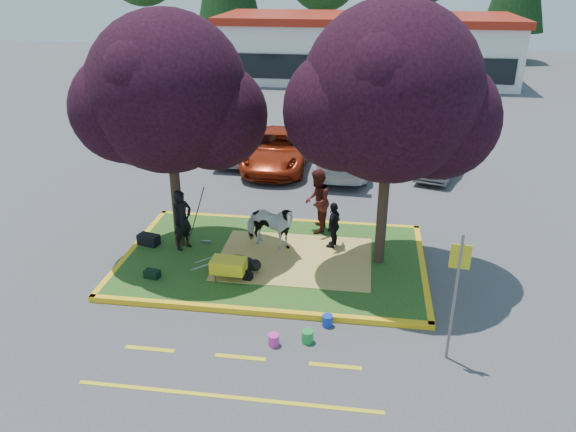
# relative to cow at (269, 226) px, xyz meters

# --- Properties ---
(ground) EXTENTS (90.00, 90.00, 0.00)m
(ground) POSITION_rel_cow_xyz_m (0.19, -0.55, -0.84)
(ground) COLOR #424244
(ground) RESTS_ON ground
(median_island) EXTENTS (8.00, 5.00, 0.15)m
(median_island) POSITION_rel_cow_xyz_m (0.19, -0.55, -0.76)
(median_island) COLOR #1E4816
(median_island) RESTS_ON ground
(curb_near) EXTENTS (8.30, 0.16, 0.15)m
(curb_near) POSITION_rel_cow_xyz_m (0.19, -3.13, -0.76)
(curb_near) COLOR yellow
(curb_near) RESTS_ON ground
(curb_far) EXTENTS (8.30, 0.16, 0.15)m
(curb_far) POSITION_rel_cow_xyz_m (0.19, 2.03, -0.76)
(curb_far) COLOR yellow
(curb_far) RESTS_ON ground
(curb_left) EXTENTS (0.16, 5.30, 0.15)m
(curb_left) POSITION_rel_cow_xyz_m (-3.89, -0.55, -0.76)
(curb_left) COLOR yellow
(curb_left) RESTS_ON ground
(curb_right) EXTENTS (0.16, 5.30, 0.15)m
(curb_right) POSITION_rel_cow_xyz_m (4.27, -0.55, -0.76)
(curb_right) COLOR yellow
(curb_right) RESTS_ON ground
(straw_bedding) EXTENTS (4.20, 3.00, 0.01)m
(straw_bedding) POSITION_rel_cow_xyz_m (0.79, -0.55, -0.68)
(straw_bedding) COLOR #EAC460
(straw_bedding) RESTS_ON median_island
(tree_purple_left) EXTENTS (5.06, 4.20, 6.51)m
(tree_purple_left) POSITION_rel_cow_xyz_m (-2.59, -0.17, 3.52)
(tree_purple_left) COLOR black
(tree_purple_left) RESTS_ON median_island
(tree_purple_right) EXTENTS (5.30, 4.40, 6.82)m
(tree_purple_right) POSITION_rel_cow_xyz_m (3.11, -0.37, 3.72)
(tree_purple_right) COLOR black
(tree_purple_right) RESTS_ON median_island
(fire_lane_stripe_a) EXTENTS (1.10, 0.12, 0.01)m
(fire_lane_stripe_a) POSITION_rel_cow_xyz_m (-1.81, -4.75, -0.83)
(fire_lane_stripe_a) COLOR yellow
(fire_lane_stripe_a) RESTS_ON ground
(fire_lane_stripe_b) EXTENTS (1.10, 0.12, 0.01)m
(fire_lane_stripe_b) POSITION_rel_cow_xyz_m (0.19, -4.75, -0.83)
(fire_lane_stripe_b) COLOR yellow
(fire_lane_stripe_b) RESTS_ON ground
(fire_lane_stripe_c) EXTENTS (1.10, 0.12, 0.01)m
(fire_lane_stripe_c) POSITION_rel_cow_xyz_m (2.19, -4.75, -0.83)
(fire_lane_stripe_c) COLOR yellow
(fire_lane_stripe_c) RESTS_ON ground
(fire_lane_long) EXTENTS (6.00, 0.10, 0.01)m
(fire_lane_long) POSITION_rel_cow_xyz_m (0.19, -5.95, -0.83)
(fire_lane_long) COLOR yellow
(fire_lane_long) RESTS_ON ground
(retail_building) EXTENTS (20.40, 8.40, 4.40)m
(retail_building) POSITION_rel_cow_xyz_m (2.19, 27.43, 1.41)
(retail_building) COLOR silver
(retail_building) RESTS_ON ground
(cow) EXTENTS (1.77, 1.20, 1.37)m
(cow) POSITION_rel_cow_xyz_m (0.00, 0.00, 0.00)
(cow) COLOR silver
(cow) RESTS_ON median_island
(calf) EXTENTS (1.13, 0.74, 0.46)m
(calf) POSITION_rel_cow_xyz_m (-0.63, -1.47, -0.46)
(calf) COLOR black
(calf) RESTS_ON median_island
(handler) EXTENTS (0.69, 0.76, 1.74)m
(handler) POSITION_rel_cow_xyz_m (-2.42, -0.34, 0.19)
(handler) COLOR black
(handler) RESTS_ON median_island
(visitor_a) EXTENTS (0.75, 0.96, 1.95)m
(visitor_a) POSITION_rel_cow_xyz_m (1.22, 1.32, 0.29)
(visitor_a) COLOR #4D1916
(visitor_a) RESTS_ON median_island
(visitor_b) EXTENTS (0.56, 0.87, 1.37)m
(visitor_b) POSITION_rel_cow_xyz_m (1.79, 0.33, 0.00)
(visitor_b) COLOR black
(visitor_b) RESTS_ON median_island
(wheelbarrow) EXTENTS (1.58, 0.57, 0.59)m
(wheelbarrow) POSITION_rel_cow_xyz_m (-0.72, -1.91, -0.28)
(wheelbarrow) COLOR black
(wheelbarrow) RESTS_ON median_island
(gear_bag_dark) EXTENTS (0.67, 0.47, 0.31)m
(gear_bag_dark) POSITION_rel_cow_xyz_m (-3.51, -0.29, -0.53)
(gear_bag_dark) COLOR black
(gear_bag_dark) RESTS_ON median_island
(gear_bag_green) EXTENTS (0.43, 0.31, 0.21)m
(gear_bag_green) POSITION_rel_cow_xyz_m (-2.73, -2.08, -0.58)
(gear_bag_green) COLOR black
(gear_bag_green) RESTS_ON median_island
(sign_post) EXTENTS (0.40, 0.08, 2.87)m
(sign_post) POSITION_rel_cow_xyz_m (4.49, -4.14, 0.97)
(sign_post) COLOR slate
(sign_post) RESTS_ON ground
(bucket_green) EXTENTS (0.28, 0.28, 0.28)m
(bucket_green) POSITION_rel_cow_xyz_m (1.53, -4.02, -0.69)
(bucket_green) COLOR green
(bucket_green) RESTS_ON ground
(bucket_pink) EXTENTS (0.30, 0.30, 0.26)m
(bucket_pink) POSITION_rel_cow_xyz_m (0.82, -4.23, -0.70)
(bucket_pink) COLOR #EA34A8
(bucket_pink) RESTS_ON ground
(bucket_blue) EXTENTS (0.31, 0.31, 0.27)m
(bucket_blue) POSITION_rel_cow_xyz_m (1.92, -3.35, -0.70)
(bucket_blue) COLOR #1638B6
(bucket_blue) RESTS_ON ground
(car_black) EXTENTS (2.13, 3.95, 1.28)m
(car_black) POSITION_rel_cow_xyz_m (-6.47, 8.58, -0.20)
(car_black) COLOR black
(car_black) RESTS_ON ground
(car_silver) EXTENTS (1.47, 4.05, 1.33)m
(car_silver) POSITION_rel_cow_xyz_m (-2.78, 8.24, -0.17)
(car_silver) COLOR #999BA0
(car_silver) RESTS_ON ground
(car_red) EXTENTS (2.61, 5.34, 1.46)m
(car_red) POSITION_rel_cow_xyz_m (-0.90, 7.52, -0.11)
(car_red) COLOR #96240C
(car_red) RESTS_ON ground
(car_white) EXTENTS (2.37, 5.30, 1.51)m
(car_white) POSITION_rel_cow_xyz_m (1.79, 7.43, -0.08)
(car_white) COLOR silver
(car_white) RESTS_ON ground
(car_grey) EXTENTS (2.22, 3.77, 1.17)m
(car_grey) POSITION_rel_cow_xyz_m (5.48, 7.42, -0.25)
(car_grey) COLOR #4F5256
(car_grey) RESTS_ON ground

